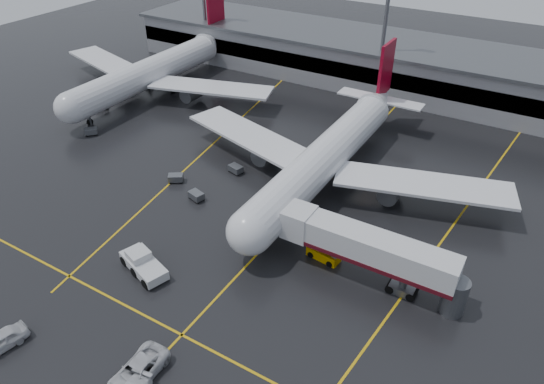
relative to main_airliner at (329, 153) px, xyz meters
The scene contains 18 objects.
ground 10.57m from the main_airliner, 90.00° to the right, with size 220.00×220.00×0.00m, color black.
apron_line_centre 10.57m from the main_airliner, 90.00° to the right, with size 0.25×90.00×0.02m, color gold.
apron_line_stop 31.98m from the main_airliner, 90.00° to the right, with size 60.00×0.25×0.02m, color gold.
apron_line_left 20.44m from the main_airliner, behind, with size 0.25×70.00×0.02m, color gold.
apron_line_right 18.49m from the main_airliner, ahead, with size 0.25×70.00×0.02m, color gold.
terminal 38.23m from the main_airliner, 90.00° to the left, with size 122.00×19.00×8.60m.
light_mast_mid 34.26m from the main_airliner, 98.80° to the left, with size 3.00×1.20×25.45m.
main_airliner is the anchor object (origin of this frame).
second_airliner 43.68m from the main_airliner, 164.05° to the left, with size 48.80×45.60×14.10m.
jet_bridge 19.68m from the main_airliner, 52.90° to the right, with size 19.90×3.40×6.05m.
pushback_tractor 28.60m from the main_airliner, 109.00° to the right, with size 6.81×4.41×2.26m.
belt_loader 16.90m from the main_airliner, 65.87° to the right, with size 3.92×2.18×2.37m.
service_van_a 37.39m from the main_airliner, 90.32° to the right, with size 2.83×6.14×1.71m, color silver.
baggage_cart_a 18.66m from the main_airliner, 133.95° to the right, with size 2.27×1.77×1.12m.
baggage_cart_b 21.37m from the main_airliner, 147.90° to the right, with size 2.39×2.19×1.12m.
baggage_cart_c 13.51m from the main_airliner, 157.76° to the right, with size 2.26×1.75×1.12m.
baggage_cart_d 45.33m from the main_airliner, behind, with size 2.36×2.00×1.12m.
baggage_cart_e 39.72m from the main_airliner, 169.47° to the right, with size 2.34×2.33×1.12m.
Camera 1 is at (23.18, -44.29, 37.15)m, focal length 32.59 mm.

